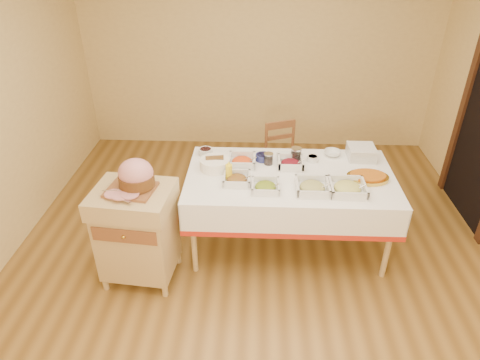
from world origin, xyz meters
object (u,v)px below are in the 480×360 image
Objects in this scene: dining_table at (289,190)px; dining_chair at (283,160)px; preserve_jar_right at (296,155)px; mustard_bottle at (229,171)px; brass_platter at (368,177)px; plate_stack at (361,152)px; butcher_cart at (137,230)px; ham_on_board at (135,177)px; bread_basket at (215,164)px; preserve_jar_left at (268,159)px.

dining_chair is (-0.01, 0.89, -0.17)m from dining_table.
preserve_jar_right is 0.71× the size of mustard_bottle.
plate_stack is at bearing 87.82° from brass_platter.
butcher_cart is 0.49m from ham_on_board.
butcher_cart is 2.00m from brass_platter.
dining_chair is 1.12m from bread_basket.
preserve_jar_left reaches higher than dining_table.
preserve_jar_right is 0.68m from brass_platter.
mustard_bottle is 0.66× the size of bread_basket.
bread_basket is (0.56, 0.55, -0.17)m from ham_on_board.
preserve_jar_left is at bearing 32.64° from butcher_cart.
ham_on_board is at bearing 38.15° from butcher_cart.
mustard_bottle reaches higher than brass_platter.
butcher_cart is 2.27× the size of ham_on_board.
butcher_cart reaches higher than dining_table.
plate_stack is at bearing 20.27° from mustard_bottle.
dining_table is at bearing 11.30° from mustard_bottle.
dining_table is at bearing -89.60° from dining_chair.
dining_table is at bearing 175.89° from brass_platter.
bread_basket is 0.75× the size of brass_platter.
preserve_jar_right is 0.76m from bread_basket.
butcher_cart is at bearing -156.58° from plate_stack.
preserve_jar_right is at bearing -173.35° from plate_stack.
preserve_jar_left is 0.45m from mustard_bottle.
mustard_bottle is (-0.60, -0.37, 0.02)m from preserve_jar_right.
brass_platter is (-0.01, -0.39, -0.04)m from plate_stack.
preserve_jar_left is 0.49m from bread_basket.
butcher_cart is 4.91× the size of mustard_bottle.
preserve_jar_left is 0.61× the size of mustard_bottle.
preserve_jar_left is at bearing 164.60° from brass_platter.
preserve_jar_right is at bearing 152.10° from brass_platter.
ham_on_board is 0.80m from mustard_bottle.
plate_stack is (1.21, 0.45, -0.02)m from mustard_bottle.
ham_on_board is at bearing -167.35° from brass_platter.
plate_stack is (0.68, -0.55, 0.39)m from dining_chair.
dining_table is 0.69m from brass_platter.
ham_on_board is at bearing -152.31° from mustard_bottle.
dining_table is 2.09× the size of butcher_cart.
ham_on_board is 1.50m from preserve_jar_right.
dining_chair is 1.20m from mustard_bottle.
ham_on_board is at bearing -159.01° from dining_table.
preserve_jar_left is at bearing 135.69° from dining_table.
mustard_bottle is at bearing -139.33° from preserve_jar_left.
ham_on_board reaches higher than preserve_jar_left.
dining_chair is 3.41× the size of plate_stack.
plate_stack reaches higher than brass_platter.
dining_table is 0.71m from bread_basket.
dining_table is at bearing 21.60° from butcher_cart.
mustard_bottle is (-0.53, -0.11, 0.24)m from dining_table.
dining_table is at bearing 20.99° from ham_on_board.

